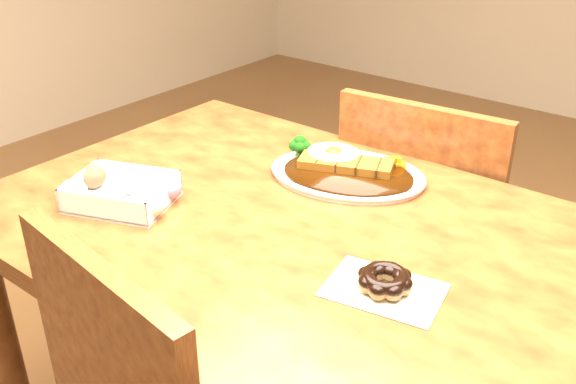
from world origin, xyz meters
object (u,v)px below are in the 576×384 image
Objects in this scene: chair_far at (428,235)px; katsu_curry_plate at (345,170)px; donut_box at (121,191)px; table at (296,268)px; pon_de_ring at (385,281)px.

chair_far is 2.33× the size of katsu_curry_plate.
chair_far is 0.82m from donut_box.
katsu_curry_plate is at bearing 100.32° from table.
donut_box is at bearing -126.97° from katsu_curry_plate.
pon_de_ring is at bearing -47.48° from katsu_curry_plate.
katsu_curry_plate is at bearing 53.03° from donut_box.
chair_far reaches higher than table.
donut_box is at bearing -154.88° from table.
katsu_curry_plate reaches higher than donut_box.
table is 0.37m from donut_box.
chair_far is at bearing 108.98° from pon_de_ring.
pon_de_ring is (0.27, -0.30, 0.00)m from katsu_curry_plate.
table is 1.38× the size of chair_far.
donut_box is 1.18× the size of pon_de_ring.
table is 6.09× the size of pon_de_ring.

